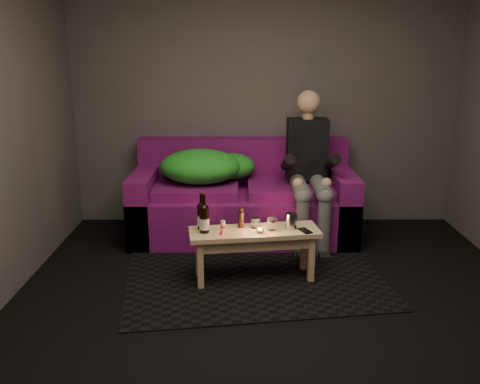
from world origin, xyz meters
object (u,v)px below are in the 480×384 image
(person, at_px, (309,166))
(coffee_table, at_px, (254,239))
(sofa, at_px, (243,202))
(beer_bottle_a, at_px, (202,216))
(steel_cup, at_px, (291,221))
(beer_bottle_b, at_px, (204,219))

(person, xyz_separation_m, coffee_table, (-0.54, -0.89, -0.40))
(sofa, distance_m, person, 0.77)
(sofa, distance_m, beer_bottle_a, 1.11)
(sofa, distance_m, coffee_table, 1.07)
(person, bearing_deg, sofa, 164.27)
(sofa, height_order, person, person)
(person, bearing_deg, steel_cup, -105.86)
(person, xyz_separation_m, beer_bottle_a, (-0.96, -0.86, -0.21))
(sofa, bearing_deg, beer_bottle_a, -108.06)
(beer_bottle_a, bearing_deg, beer_bottle_b, -73.31)
(sofa, distance_m, beer_bottle_b, 1.18)
(steel_cup, bearing_deg, sofa, 110.07)
(steel_cup, bearing_deg, beer_bottle_a, 179.84)
(beer_bottle_a, height_order, steel_cup, beer_bottle_a)
(coffee_table, xyz_separation_m, beer_bottle_a, (-0.42, 0.03, 0.19))
(sofa, bearing_deg, beer_bottle_b, -105.59)
(beer_bottle_b, bearing_deg, beer_bottle_a, 106.69)
(person, relative_size, beer_bottle_b, 4.64)
(beer_bottle_b, bearing_deg, steel_cup, 6.77)
(coffee_table, bearing_deg, beer_bottle_b, -172.04)
(steel_cup, bearing_deg, beer_bottle_b, -173.23)
(coffee_table, height_order, beer_bottle_b, beer_bottle_b)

